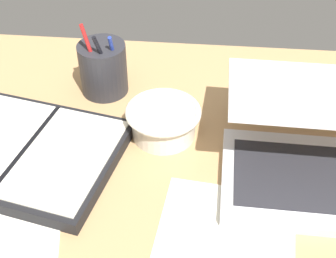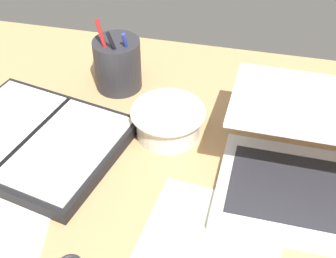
{
  "view_description": "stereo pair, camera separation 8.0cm",
  "coord_description": "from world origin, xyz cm",
  "px_view_note": "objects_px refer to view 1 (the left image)",
  "views": [
    {
      "loc": [
        4.75,
        -50.88,
        61.62
      ],
      "look_at": [
        -1.07,
        9.49,
        9.0
      ],
      "focal_mm": 50.0,
      "sensor_mm": 36.0,
      "label": 1
    },
    {
      "loc": [
        12.67,
        -49.58,
        61.62
      ],
      "look_at": [
        -1.07,
        9.49,
        9.0
      ],
      "focal_mm": 50.0,
      "sensor_mm": 36.0,
      "label": 2
    }
  ],
  "objects_px": {
    "pen_cup": "(103,68)",
    "bowl": "(163,121)",
    "laptop": "(324,151)",
    "planner": "(28,153)"
  },
  "relations": [
    {
      "from": "bowl",
      "to": "planner",
      "type": "bearing_deg",
      "value": -159.3
    },
    {
      "from": "laptop",
      "to": "planner",
      "type": "bearing_deg",
      "value": -176.95
    },
    {
      "from": "laptop",
      "to": "pen_cup",
      "type": "distance_m",
      "value": 0.47
    },
    {
      "from": "pen_cup",
      "to": "bowl",
      "type": "bearing_deg",
      "value": -43.15
    },
    {
      "from": "laptop",
      "to": "planner",
      "type": "xyz_separation_m",
      "value": [
        -0.52,
        -0.02,
        -0.04
      ]
    },
    {
      "from": "laptop",
      "to": "planner",
      "type": "relative_size",
      "value": 0.94
    },
    {
      "from": "bowl",
      "to": "pen_cup",
      "type": "xyz_separation_m",
      "value": [
        -0.14,
        0.13,
        0.02
      ]
    },
    {
      "from": "laptop",
      "to": "bowl",
      "type": "xyz_separation_m",
      "value": [
        -0.28,
        0.07,
        -0.02
      ]
    },
    {
      "from": "laptop",
      "to": "pen_cup",
      "type": "height_order",
      "value": "pen_cup"
    },
    {
      "from": "laptop",
      "to": "planner",
      "type": "height_order",
      "value": "laptop"
    }
  ]
}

